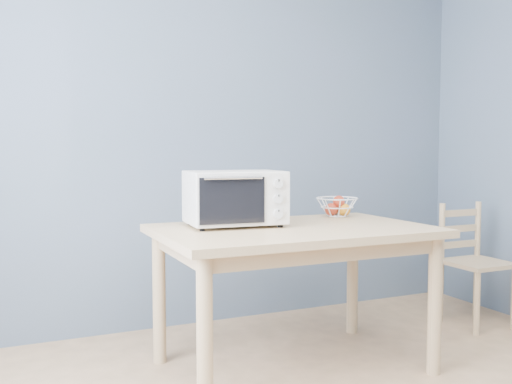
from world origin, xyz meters
name	(u,v)px	position (x,y,z in m)	size (l,w,h in m)	color
room	(450,98)	(0.00, 0.00, 1.30)	(4.01, 4.51, 2.61)	tan
dining_table	(293,246)	(0.17, 1.28, 0.65)	(1.40, 0.90, 0.75)	tan
toaster_oven	(231,197)	(-0.12, 1.44, 0.90)	(0.52, 0.39, 0.29)	white
fruit_basket	(337,206)	(0.62, 1.59, 0.81)	(0.32, 0.32, 0.13)	white
dining_chair	(473,265)	(1.61, 1.48, 0.39)	(0.37, 0.37, 0.80)	tan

